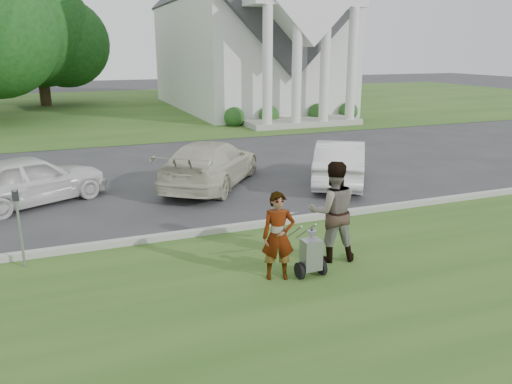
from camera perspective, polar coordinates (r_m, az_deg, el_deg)
ground at (r=10.72m, az=-3.05°, el=-5.63°), size 120.00×120.00×0.00m
grass_strip at (r=8.19m, az=3.76°, el=-12.84°), size 80.00×7.00×0.01m
church_lawn at (r=36.82m, az=-16.60°, el=9.23°), size 80.00×30.00×0.01m
curb at (r=11.18m, az=-3.95°, el=-4.30°), size 80.00×0.18×0.15m
church at (r=34.82m, az=-1.02°, el=19.30°), size 9.19×19.00×24.10m
tree_back at (r=39.48m, az=-23.61°, el=15.89°), size 9.61×7.60×8.89m
striping_cart at (r=9.02m, az=6.28°, el=-7.20°), size 0.53×1.03×0.96m
person_left at (r=8.75m, az=2.55°, el=-5.16°), size 0.66×0.53×1.59m
person_right at (r=9.59m, az=8.73°, el=-2.27°), size 1.09×0.94×1.95m
parking_meter_near at (r=10.13m, az=-25.50°, el=-2.80°), size 0.11×0.10×1.52m
car_b at (r=14.29m, az=-24.46°, el=1.28°), size 4.21×3.17×1.33m
car_c at (r=14.92m, az=-5.20°, el=3.27°), size 4.28×4.88×1.35m
car_d at (r=15.34m, az=9.56°, el=3.41°), size 3.32×4.14×1.32m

